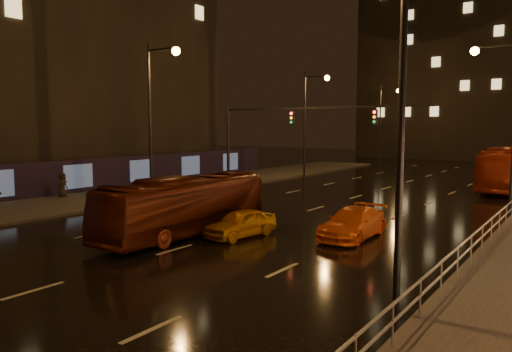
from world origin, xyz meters
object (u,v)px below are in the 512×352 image
(bus_curb, at_px, (509,169))
(taxi_near, at_px, (241,223))
(bus_red, at_px, (186,206))
(pedestrian_c, at_px, (63,185))
(taxi_far, at_px, (353,223))

(bus_curb, xyz_separation_m, taxi_near, (-7.31, -24.72, -1.04))
(bus_red, distance_m, pedestrian_c, 14.80)
(bus_red, relative_size, taxi_near, 2.63)
(bus_red, height_order, taxi_near, bus_red)
(bus_curb, relative_size, taxi_far, 2.64)
(bus_curb, xyz_separation_m, pedestrian_c, (-23.98, -22.16, -0.68))
(taxi_near, bearing_deg, bus_red, -148.27)
(taxi_near, xyz_separation_m, pedestrian_c, (-16.67, 2.57, 0.35))
(pedestrian_c, bearing_deg, bus_curb, -69.61)
(taxi_near, height_order, taxi_far, taxi_far)
(taxi_far, bearing_deg, bus_curb, 81.43)
(bus_red, relative_size, taxi_far, 2.12)
(taxi_near, distance_m, pedestrian_c, 16.87)
(taxi_near, relative_size, taxi_far, 0.80)
(bus_curb, relative_size, taxi_near, 3.29)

